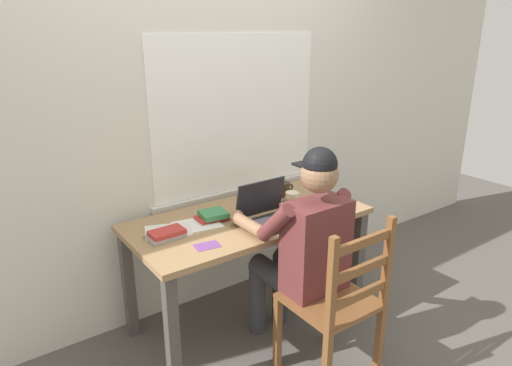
{
  "coord_description": "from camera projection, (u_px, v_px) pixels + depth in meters",
  "views": [
    {
      "loc": [
        -1.44,
        -2.09,
        1.81
      ],
      "look_at": [
        0.02,
        -0.05,
        0.95
      ],
      "focal_mm": 32.19,
      "sensor_mm": 36.0,
      "label": 1
    }
  ],
  "objects": [
    {
      "name": "ground_plane",
      "position": [
        249.0,
        318.0,
        2.99
      ],
      "size": [
        8.0,
        8.0,
        0.0
      ],
      "primitive_type": "plane",
      "color": "#56514C"
    },
    {
      "name": "back_wall",
      "position": [
        210.0,
        111.0,
        2.9
      ],
      "size": [
        6.0,
        0.08,
        2.6
      ],
      "color": "silver",
      "rests_on": "ground"
    },
    {
      "name": "desk",
      "position": [
        249.0,
        231.0,
        2.79
      ],
      "size": [
        1.44,
        0.69,
        0.73
      ],
      "color": "#9E7A51",
      "rests_on": "ground"
    },
    {
      "name": "seated_person",
      "position": [
        302.0,
        244.0,
        2.48
      ],
      "size": [
        0.5,
        0.6,
        1.25
      ],
      "color": "brown",
      "rests_on": "ground"
    },
    {
      "name": "wooden_chair",
      "position": [
        337.0,
        304.0,
        2.33
      ],
      "size": [
        0.42,
        0.42,
        0.95
      ],
      "color": "brown",
      "rests_on": "ground"
    },
    {
      "name": "laptop",
      "position": [
        268.0,
        213.0,
        2.66
      ],
      "size": [
        0.33,
        0.27,
        0.23
      ],
      "color": "#232328",
      "rests_on": "desk"
    },
    {
      "name": "computer_mouse",
      "position": [
        310.0,
        210.0,
        2.8
      ],
      "size": [
        0.06,
        0.1,
        0.03
      ],
      "primitive_type": "ellipsoid",
      "color": "#232328",
      "rests_on": "desk"
    },
    {
      "name": "coffee_mug_white",
      "position": [
        292.0,
        199.0,
        2.9
      ],
      "size": [
        0.12,
        0.08,
        0.09
      ],
      "color": "beige",
      "rests_on": "desk"
    },
    {
      "name": "coffee_mug_dark",
      "position": [
        284.0,
        189.0,
        3.05
      ],
      "size": [
        0.12,
        0.08,
        0.1
      ],
      "color": "#38281E",
      "rests_on": "desk"
    },
    {
      "name": "coffee_mug_spare",
      "position": [
        268.0,
        194.0,
        2.98
      ],
      "size": [
        0.11,
        0.07,
        0.09
      ],
      "color": "silver",
      "rests_on": "desk"
    },
    {
      "name": "book_stack_main",
      "position": [
        166.0,
        234.0,
        2.47
      ],
      "size": [
        0.2,
        0.15,
        0.04
      ],
      "color": "gray",
      "rests_on": "desk"
    },
    {
      "name": "book_stack_side",
      "position": [
        213.0,
        216.0,
        2.69
      ],
      "size": [
        0.19,
        0.16,
        0.05
      ],
      "color": "#BC332D",
      "rests_on": "desk"
    },
    {
      "name": "paper_pile_near_laptop",
      "position": [
        197.0,
        225.0,
        2.62
      ],
      "size": [
        0.28,
        0.23,
        0.01
      ],
      "primitive_type": "cube",
      "rotation": [
        0.0,
        0.0,
        -0.15
      ],
      "color": "white",
      "rests_on": "desk"
    },
    {
      "name": "paper_pile_back_corner",
      "position": [
        168.0,
        231.0,
        2.54
      ],
      "size": [
        0.3,
        0.26,
        0.01
      ],
      "primitive_type": "cube",
      "rotation": [
        0.0,
        0.0,
        -0.36
      ],
      "color": "silver",
      "rests_on": "desk"
    },
    {
      "name": "landscape_photo_print",
      "position": [
        207.0,
        246.0,
        2.38
      ],
      "size": [
        0.14,
        0.11,
        0.0
      ],
      "primitive_type": "cube",
      "rotation": [
        0.0,
        0.0,
        -0.14
      ],
      "color": "#7A4293",
      "rests_on": "desk"
    }
  ]
}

